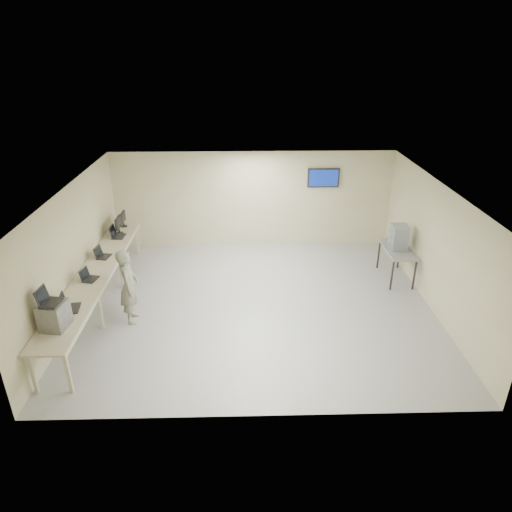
{
  "coord_description": "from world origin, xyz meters",
  "views": [
    {
      "loc": [
        -0.25,
        -9.13,
        5.56
      ],
      "look_at": [
        0.0,
        0.2,
        1.15
      ],
      "focal_mm": 32.0,
      "sensor_mm": 36.0,
      "label": 1
    }
  ],
  "objects_px": {
    "workbench": "(96,275)",
    "equipment_box": "(54,315)",
    "soldier": "(129,286)",
    "side_table": "(398,251)"
  },
  "relations": [
    {
      "from": "workbench",
      "to": "equipment_box",
      "type": "distance_m",
      "value": 2.19
    },
    {
      "from": "workbench",
      "to": "side_table",
      "type": "distance_m",
      "value": 7.29
    },
    {
      "from": "workbench",
      "to": "soldier",
      "type": "xyz_separation_m",
      "value": [
        0.86,
        -0.58,
        0.01
      ]
    },
    {
      "from": "workbench",
      "to": "equipment_box",
      "type": "relative_size",
      "value": 12.12
    },
    {
      "from": "equipment_box",
      "to": "side_table",
      "type": "distance_m",
      "value": 8.01
    },
    {
      "from": "workbench",
      "to": "soldier",
      "type": "relative_size",
      "value": 3.57
    },
    {
      "from": "soldier",
      "to": "side_table",
      "type": "xyz_separation_m",
      "value": [
        6.33,
        1.78,
        -0.07
      ]
    },
    {
      "from": "equipment_box",
      "to": "side_table",
      "type": "bearing_deg",
      "value": 32.49
    },
    {
      "from": "equipment_box",
      "to": "soldier",
      "type": "bearing_deg",
      "value": 67.47
    },
    {
      "from": "side_table",
      "to": "workbench",
      "type": "bearing_deg",
      "value": -170.49
    }
  ]
}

